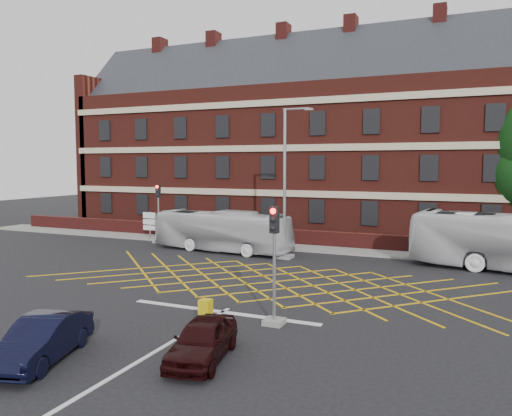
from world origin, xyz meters
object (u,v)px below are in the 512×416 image
at_px(car_maroon, 202,340).
at_px(traffic_light_far, 159,219).
at_px(car_navy, 42,339).
at_px(bus_left, 222,231).
at_px(utility_cabinet, 206,313).
at_px(street_lamp, 286,207).
at_px(traffic_light_near, 274,276).
at_px(direction_signs, 149,222).

xyz_separation_m(car_maroon, traffic_light_far, (-13.91, 18.01, 1.15)).
bearing_deg(car_navy, car_maroon, 7.93).
relative_size(bus_left, utility_cabinet, 9.76).
relative_size(car_navy, utility_cabinet, 3.99).
bearing_deg(traffic_light_far, utility_cabinet, -50.79).
xyz_separation_m(car_navy, street_lamp, (1.00, 17.95, 2.49)).
relative_size(traffic_light_near, street_lamp, 0.47).
distance_m(traffic_light_far, street_lamp, 10.91).
bearing_deg(car_maroon, bus_left, 104.75).
bearing_deg(utility_cabinet, car_navy, -122.05).
relative_size(car_navy, traffic_light_far, 0.93).
height_order(bus_left, direction_signs, bus_left).
distance_m(bus_left, traffic_light_near, 15.46).
relative_size(car_maroon, utility_cabinet, 3.61).
height_order(bus_left, traffic_light_near, traffic_light_near).
bearing_deg(street_lamp, car_navy, -93.18).
distance_m(car_maroon, utility_cabinet, 3.01).
distance_m(bus_left, car_maroon, 18.46).
bearing_deg(direction_signs, traffic_light_near, -42.88).
height_order(car_maroon, traffic_light_near, traffic_light_near).
xyz_separation_m(car_navy, direction_signs, (-10.95, 20.65, 0.73)).
xyz_separation_m(car_maroon, traffic_light_near, (0.74, 3.88, 1.15)).
bearing_deg(car_maroon, traffic_light_near, 68.25).
relative_size(bus_left, street_lamp, 1.07).
distance_m(car_navy, traffic_light_near, 7.76).
distance_m(car_navy, traffic_light_far, 22.18).
relative_size(traffic_light_near, traffic_light_far, 1.00).
bearing_deg(car_navy, traffic_light_near, 32.72).
relative_size(traffic_light_far, utility_cabinet, 4.31).
distance_m(car_navy, street_lamp, 18.15).
bearing_deg(bus_left, car_maroon, -147.89).
height_order(car_navy, traffic_light_near, traffic_light_near).
height_order(car_navy, street_lamp, street_lamp).
xyz_separation_m(traffic_light_near, traffic_light_far, (-14.65, 14.13, 0.00)).
distance_m(car_maroon, street_lamp, 16.53).
relative_size(traffic_light_near, utility_cabinet, 4.31).
distance_m(traffic_light_near, direction_signs, 21.79).
xyz_separation_m(bus_left, traffic_light_near, (8.73, -12.75, 0.42)).
bearing_deg(car_navy, direction_signs, 101.43).
xyz_separation_m(car_navy, traffic_light_far, (-9.64, 19.95, 1.11)).
height_order(traffic_light_near, utility_cabinet, traffic_light_near).
height_order(traffic_light_near, street_lamp, street_lamp).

